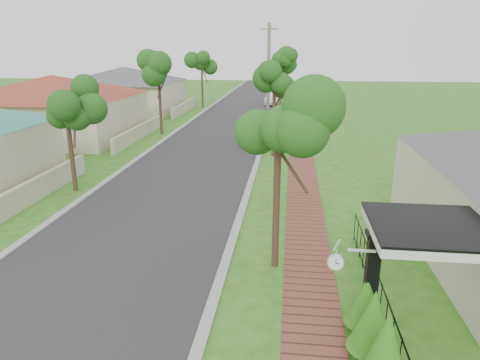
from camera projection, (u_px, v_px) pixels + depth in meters
The scene contains 16 objects.
ground at pixel (193, 292), 11.89m from camera, with size 160.00×160.00×0.00m, color #256818.
road at pixel (214, 141), 31.19m from camera, with size 7.00×120.00×0.02m, color #28282B.
kerb_right at pixel (264, 142), 30.78m from camera, with size 0.30×120.00×0.10m, color #9E9E99.
kerb_left at pixel (165, 139), 31.60m from camera, with size 0.30×120.00×0.10m, color #9E9E99.
sidewalk at pixel (300, 143), 30.48m from camera, with size 1.50×120.00×0.03m, color brown.
porch_post at pixel (370, 286), 10.09m from camera, with size 0.48×0.48×2.52m.
picket_fence at pixel (376, 287), 11.17m from camera, with size 0.03×8.02×1.00m.
street_trees at pixel (228, 72), 36.32m from camera, with size 10.70×37.65×5.89m.
hedge_row at pixel (375, 330), 9.00m from camera, with size 0.94×3.02×2.01m.
far_house_red at pixel (55, 106), 31.85m from camera, with size 15.56×15.56×4.60m.
far_house_grey at pixel (125, 89), 45.12m from camera, with size 15.56×15.56×4.60m.
parked_car_red at pixel (260, 133), 30.12m from camera, with size 1.78×4.42×1.51m, color maroon.
parked_car_white at pixel (273, 99), 50.39m from camera, with size 1.52×4.36×1.44m, color silver.
near_tree at pixel (278, 130), 12.09m from camera, with size 2.10×2.10×5.40m.
utility_pole at pixel (268, 84), 29.53m from camera, with size 1.20×0.24×8.09m.
station_clock at pixel (338, 261), 9.56m from camera, with size 1.04×0.13×0.52m.
Camera 1 is at (2.54, -10.19, 6.52)m, focal length 32.00 mm.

